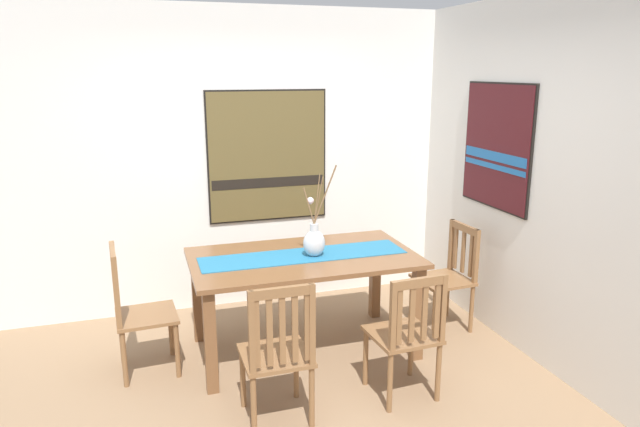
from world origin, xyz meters
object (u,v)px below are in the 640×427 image
chair_3 (137,310)px  painting_on_side_wall (497,146)px  dining_table (304,270)px  painting_on_back_wall (268,156)px  chair_0 (448,275)px  centerpiece_vase (314,240)px  chair_1 (407,333)px  chair_2 (278,351)px

chair_3 → painting_on_side_wall: bearing=-1.5°
dining_table → painting_on_back_wall: painting_on_back_wall is taller
painting_on_back_wall → chair_0: bearing=-39.0°
chair_0 → chair_3: bearing=-179.9°
centerpiece_vase → chair_3: (-1.31, 0.06, -0.42)m
chair_1 → chair_2: size_ratio=0.95×
chair_2 → centerpiece_vase: bearing=60.0°
dining_table → chair_3: size_ratio=1.78×
chair_2 → dining_table: bearing=64.8°
chair_0 → centerpiece_vase: bearing=-176.8°
chair_0 → chair_3: chair_3 is taller
chair_1 → painting_on_side_wall: 1.79m
dining_table → painting_on_side_wall: (1.62, -0.05, 0.89)m
chair_2 → chair_3: chair_3 is taller
chair_0 → painting_on_back_wall: (-1.31, 1.06, 0.92)m
dining_table → chair_1: (0.46, -0.87, -0.19)m
chair_1 → chair_3: (-1.69, 0.90, 0.01)m
centerpiece_vase → chair_2: centerpiece_vase is taller
chair_1 → chair_2: 0.88m
dining_table → chair_2: size_ratio=1.80×
chair_3 → painting_on_side_wall: painting_on_side_wall is taller
chair_2 → painting_on_side_wall: (2.04, 0.85, 1.06)m
chair_0 → chair_3: 2.52m
chair_1 → chair_3: 1.91m
centerpiece_vase → painting_on_side_wall: painting_on_side_wall is taller
chair_0 → painting_on_back_wall: size_ratio=0.75×
chair_1 → centerpiece_vase: bearing=114.6°
dining_table → chair_3: chair_3 is taller
chair_3 → painting_on_side_wall: (2.85, -0.08, 1.07)m
chair_3 → painting_on_side_wall: size_ratio=0.95×
chair_3 → chair_1: bearing=-27.9°
chair_3 → chair_2: bearing=-48.8°
painting_on_back_wall → chair_1: bearing=-76.3°
painting_on_back_wall → chair_2: bearing=-101.4°
centerpiece_vase → chair_1: bearing=-65.4°
centerpiece_vase → chair_3: bearing=177.2°
dining_table → painting_on_back_wall: bearing=91.2°
painting_on_side_wall → centerpiece_vase: bearing=179.6°
dining_table → centerpiece_vase: bearing=-27.3°
centerpiece_vase → painting_on_back_wall: (-0.10, 1.12, 0.48)m
chair_1 → chair_3: bearing=152.1°
painting_on_back_wall → dining_table: bearing=-88.8°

